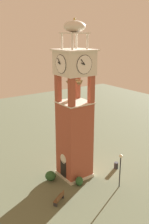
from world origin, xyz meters
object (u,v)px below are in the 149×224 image
clock_tower (74,117)px  lamp_post (120,165)px  trash_bin (116,165)px  park_bench (59,198)px

clock_tower → lamp_post: clock_tower is taller
lamp_post → trash_bin: bearing=140.5°
clock_tower → park_bench: bearing=-52.0°
lamp_post → clock_tower: bearing=-152.3°
clock_tower → park_bench: size_ratio=10.83×
clock_tower → lamp_post: (4.79, 2.52, -4.48)m
park_bench → trash_bin: size_ratio=2.00×
clock_tower → trash_bin: size_ratio=21.70×
trash_bin → park_bench: bearing=-80.6°
park_bench → lamp_post: lamp_post is taller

